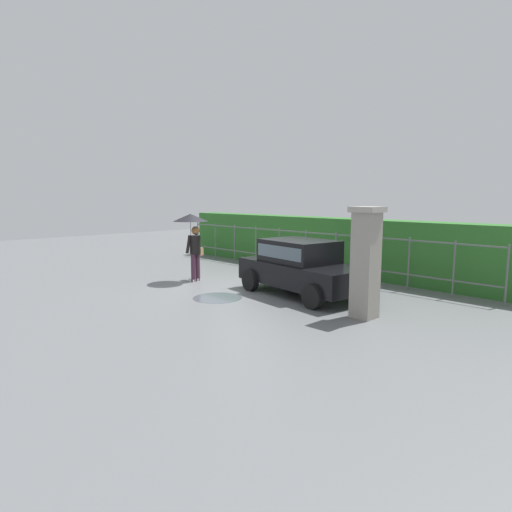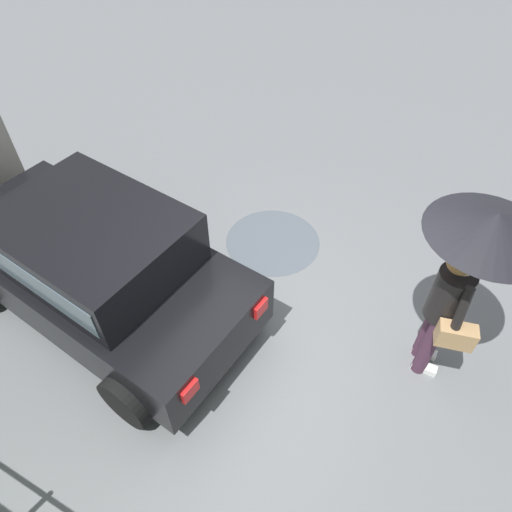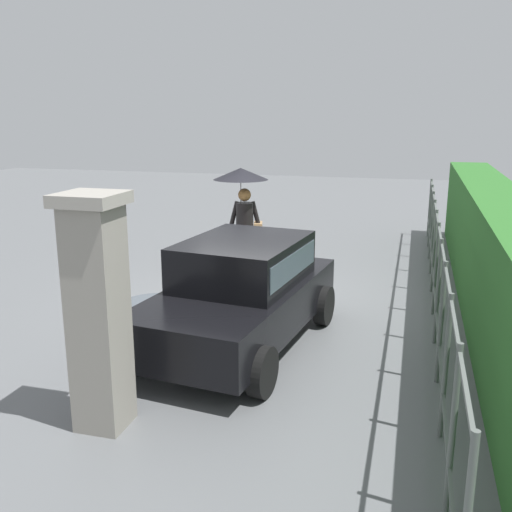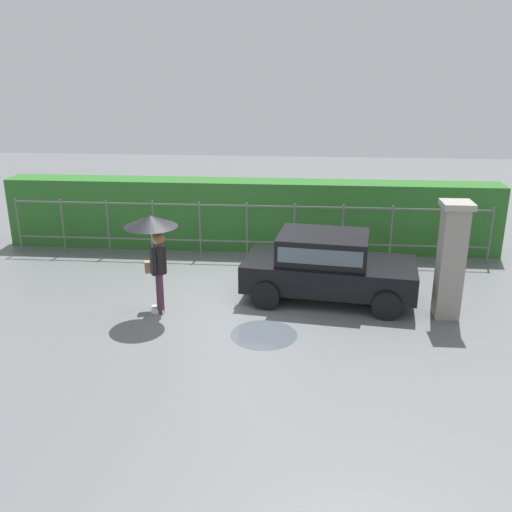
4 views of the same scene
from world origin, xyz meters
name	(u,v)px [view 1 (image 1 of 4)]	position (x,y,z in m)	size (l,w,h in m)	color
ground_plane	(244,286)	(0.00, 0.00, 0.00)	(40.00, 40.00, 0.00)	slate
car	(301,265)	(1.82, 0.43, 0.80)	(3.89, 2.23, 1.48)	black
pedestrian	(192,230)	(-1.71, -0.61, 1.62)	(1.08, 1.08, 2.11)	#47283D
gate_pillar	(366,262)	(4.25, -0.32, 1.24)	(0.60, 0.60, 2.42)	gray
fence_section	(306,250)	(-0.18, 3.03, 0.83)	(12.53, 0.05, 1.50)	#59605B
hedge_row	(322,244)	(-0.18, 3.93, 0.95)	(13.48, 0.90, 1.90)	#2D6B28
puddle_near	(217,298)	(0.58, -1.48, 0.00)	(1.29, 1.29, 0.00)	#4C545B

